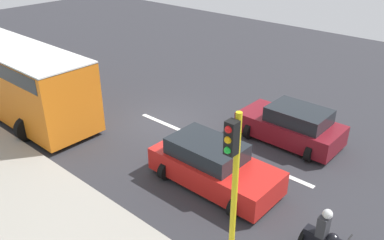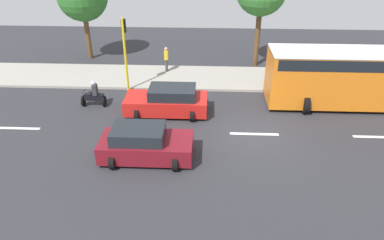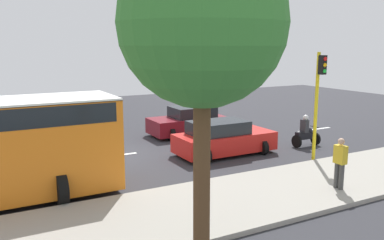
{
  "view_description": "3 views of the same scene",
  "coord_description": "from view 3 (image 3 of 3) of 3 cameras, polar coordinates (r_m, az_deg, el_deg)",
  "views": [
    {
      "loc": [
        10.78,
        11.26,
        7.94
      ],
      "look_at": [
        0.36,
        2.09,
        0.96
      ],
      "focal_mm": 37.08,
      "sensor_mm": 36.0,
      "label": 1
    },
    {
      "loc": [
        -15.42,
        2.35,
        9.26
      ],
      "look_at": [
        -0.77,
        3.04,
        1.15
      ],
      "focal_mm": 33.84,
      "sensor_mm": 36.0,
      "label": 2
    },
    {
      "loc": [
        17.0,
        -5.22,
        4.82
      ],
      "look_at": [
        0.51,
        3.77,
        1.36
      ],
      "focal_mm": 38.8,
      "sensor_mm": 36.0,
      "label": 3
    }
  ],
  "objects": [
    {
      "name": "car_maroon",
      "position": [
        22.19,
        -0.51,
        -0.23
      ],
      "size": [
        2.32,
        4.03,
        1.52
      ],
      "color": "maroon",
      "rests_on": "ground"
    },
    {
      "name": "traffic_light_corner",
      "position": [
        17.49,
        17.01,
        3.78
      ],
      "size": [
        0.49,
        0.24,
        4.5
      ],
      "color": "yellow",
      "rests_on": "ground"
    },
    {
      "name": "street_tree_center",
      "position": [
        8.35,
        1.43,
        12.92
      ],
      "size": [
        3.38,
        3.38,
        6.92
      ],
      "color": "brown",
      "rests_on": "ground"
    },
    {
      "name": "car_red",
      "position": [
        18.3,
        4.31,
        -2.57
      ],
      "size": [
        2.32,
        4.41,
        1.52
      ],
      "color": "red",
      "rests_on": "ground"
    },
    {
      "name": "lane_stripe_far_south",
      "position": [
        24.67,
        16.45,
        -1.25
      ],
      "size": [
        0.2,
        2.4,
        0.01
      ],
      "primitive_type": "cube",
      "color": "white",
      "rests_on": "ground"
    },
    {
      "name": "lane_stripe_south",
      "position": [
        20.93,
        4.71,
        -2.9
      ],
      "size": [
        0.2,
        2.4,
        0.01
      ],
      "primitive_type": "cube",
      "color": "white",
      "rests_on": "ground"
    },
    {
      "name": "sidewalk",
      "position": [
        12.24,
        -0.97,
        -12.38
      ],
      "size": [
        4.0,
        60.0,
        0.15
      ],
      "primitive_type": "cube",
      "color": "#9E998E",
      "rests_on": "ground"
    },
    {
      "name": "lane_stripe_mid",
      "position": [
        18.42,
        -11.16,
        -4.91
      ],
      "size": [
        0.2,
        2.4,
        0.01
      ],
      "primitive_type": "cube",
      "color": "white",
      "rests_on": "ground"
    },
    {
      "name": "pedestrian_near_signal",
      "position": [
        14.32,
        19.67,
        -5.42
      ],
      "size": [
        0.4,
        0.24,
        1.69
      ],
      "color": "#3F3F3F",
      "rests_on": "sidewalk"
    },
    {
      "name": "ground_plane",
      "position": [
        18.44,
        -11.15,
        -5.08
      ],
      "size": [
        40.0,
        60.0,
        0.1
      ],
      "primitive_type": "cube",
      "color": "#2D2D33"
    },
    {
      "name": "motorcycle",
      "position": [
        20.41,
        15.39,
        -1.76
      ],
      "size": [
        0.6,
        1.3,
        1.53
      ],
      "color": "black",
      "rests_on": "ground"
    }
  ]
}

